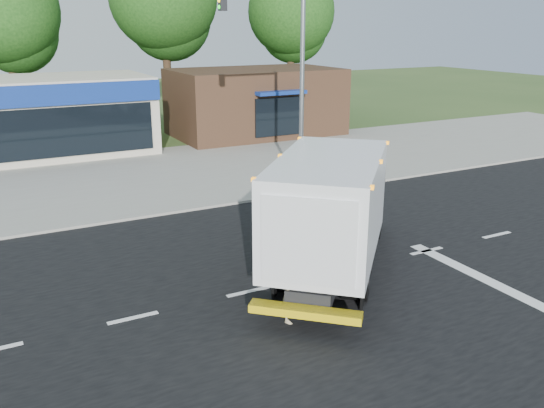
{
  "coord_description": "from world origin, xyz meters",
  "views": [
    {
      "loc": [
        -8.71,
        -12.22,
        6.62
      ],
      "look_at": [
        -1.44,
        1.66,
        1.7
      ],
      "focal_mm": 38.0,
      "sensor_mm": 36.0,
      "label": 1
    }
  ],
  "objects": [
    {
      "name": "emergency_worker",
      "position": [
        -2.72,
        -1.82,
        0.95
      ],
      "size": [
        0.79,
        0.69,
        1.94
      ],
      "rotation": [
        0.0,
        0.0,
        0.46
      ],
      "color": "tan",
      "rests_on": "ground"
    },
    {
      "name": "road_asphalt",
      "position": [
        0.0,
        0.0,
        0.0
      ],
      "size": [
        60.0,
        14.0,
        0.02
      ],
      "primitive_type": "cube",
      "color": "black",
      "rests_on": "ground"
    },
    {
      "name": "sidewalk",
      "position": [
        0.0,
        8.2,
        0.06
      ],
      "size": [
        60.0,
        2.4,
        0.12
      ],
      "primitive_type": "cube",
      "color": "gray",
      "rests_on": "ground"
    },
    {
      "name": "parking_apron",
      "position": [
        0.0,
        14.0,
        0.01
      ],
      "size": [
        60.0,
        9.0,
        0.02
      ],
      "primitive_type": "cube",
      "color": "gray",
      "rests_on": "ground"
    },
    {
      "name": "brown_storefront",
      "position": [
        7.0,
        19.98,
        2.0
      ],
      "size": [
        10.0,
        6.7,
        4.0
      ],
      "color": "#382316",
      "rests_on": "ground"
    },
    {
      "name": "ems_box_truck",
      "position": [
        -0.34,
        0.19,
        1.98
      ],
      "size": [
        6.97,
        7.34,
        3.44
      ],
      "rotation": [
        0.0,
        0.0,
        0.83
      ],
      "color": "black",
      "rests_on": "ground"
    },
    {
      "name": "background_trees",
      "position": [
        -0.85,
        28.16,
        7.38
      ],
      "size": [
        36.77,
        7.39,
        12.1
      ],
      "color": "#332114",
      "rests_on": "ground"
    },
    {
      "name": "traffic_signal_pole",
      "position": [
        2.35,
        7.6,
        4.92
      ],
      "size": [
        3.51,
        0.25,
        8.0
      ],
      "color": "gray",
      "rests_on": "ground"
    },
    {
      "name": "ground",
      "position": [
        0.0,
        0.0,
        0.0
      ],
      "size": [
        120.0,
        120.0,
        0.0
      ],
      "primitive_type": "plane",
      "color": "#385123",
      "rests_on": "ground"
    },
    {
      "name": "lane_markings",
      "position": [
        1.35,
        -1.35,
        0.02
      ],
      "size": [
        55.2,
        7.0,
        0.01
      ],
      "color": "silver",
      "rests_on": "road_asphalt"
    }
  ]
}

